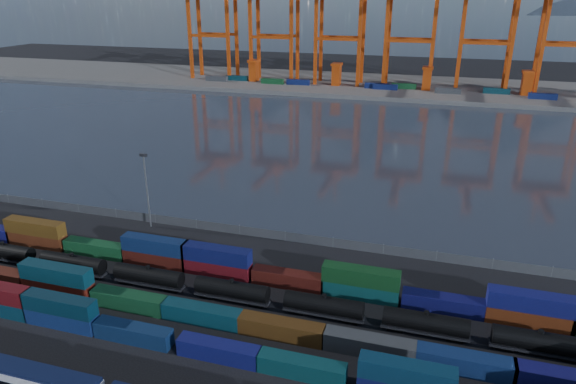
# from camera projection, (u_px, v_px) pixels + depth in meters

# --- Properties ---
(ground) EXTENTS (700.00, 700.00, 0.00)m
(ground) POSITION_uv_depth(u_px,v_px,m) (233.00, 318.00, 80.55)
(ground) COLOR black
(ground) RESTS_ON ground
(harbor_water) EXTENTS (700.00, 700.00, 0.00)m
(harbor_water) POSITION_uv_depth(u_px,v_px,m) (351.00, 141.00, 174.03)
(harbor_water) COLOR #2B323E
(harbor_water) RESTS_ON ground
(far_quay) EXTENTS (700.00, 70.00, 2.00)m
(far_quay) POSITION_uv_depth(u_px,v_px,m) (387.00, 86.00, 267.15)
(far_quay) COLOR #514F4C
(far_quay) RESTS_ON ground
(container_row_south) EXTENTS (140.72, 2.45, 5.21)m
(container_row_south) POSITION_uv_depth(u_px,v_px,m) (180.00, 337.00, 72.66)
(container_row_south) COLOR #45474B
(container_row_south) RESTS_ON ground
(container_row_mid) EXTENTS (142.79, 2.62, 5.58)m
(container_row_mid) POSITION_uv_depth(u_px,v_px,m) (210.00, 312.00, 78.61)
(container_row_mid) COLOR #373A3C
(container_row_mid) RESTS_ON ground
(container_row_north) EXTENTS (141.58, 2.60, 5.55)m
(container_row_north) POSITION_uv_depth(u_px,v_px,m) (226.00, 265.00, 91.67)
(container_row_north) COLOR #101151
(container_row_north) RESTS_ON ground
(tanker_string) EXTENTS (121.46, 2.78, 3.98)m
(tanker_string) POSITION_uv_depth(u_px,v_px,m) (277.00, 298.00, 82.39)
(tanker_string) COLOR black
(tanker_string) RESTS_ON ground
(waterfront_fence) EXTENTS (160.12, 0.12, 2.20)m
(waterfront_fence) POSITION_uv_depth(u_px,v_px,m) (285.00, 236.00, 105.11)
(waterfront_fence) COLOR #595B5E
(waterfront_fence) RESTS_ON ground
(yard_light_mast) EXTENTS (1.60, 0.40, 16.60)m
(yard_light_mast) POSITION_uv_depth(u_px,v_px,m) (147.00, 187.00, 108.28)
(yard_light_mast) COLOR slate
(yard_light_mast) RESTS_ON ground
(gantry_cranes) EXTENTS (200.16, 48.31, 65.42)m
(gantry_cranes) POSITION_uv_depth(u_px,v_px,m) (376.00, 7.00, 248.74)
(gantry_cranes) COLOR #D8470F
(gantry_cranes) RESTS_ON ground
(quay_containers) EXTENTS (172.58, 10.99, 2.60)m
(quay_containers) POSITION_uv_depth(u_px,v_px,m) (362.00, 85.00, 256.30)
(quay_containers) COLOR navy
(quay_containers) RESTS_ON far_quay
(straddle_carriers) EXTENTS (140.00, 7.00, 11.10)m
(straddle_carriers) POSITION_uv_depth(u_px,v_px,m) (381.00, 76.00, 256.40)
(straddle_carriers) COLOR #D8470F
(straddle_carriers) RESTS_ON far_quay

